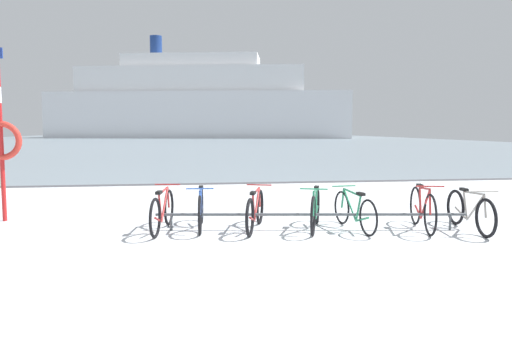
{
  "coord_description": "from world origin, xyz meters",
  "views": [
    {
      "loc": [
        -1.02,
        -4.96,
        1.78
      ],
      "look_at": [
        0.43,
        5.63,
        0.81
      ],
      "focal_mm": 32.72,
      "sensor_mm": 36.0,
      "label": 1
    }
  ],
  "objects_px": {
    "bicycle_1": "(201,209)",
    "bicycle_5": "(422,209)",
    "bicycle_0": "(162,211)",
    "bicycle_6": "(470,211)",
    "bicycle_2": "(255,211)",
    "bicycle_4": "(354,211)",
    "rescue_post": "(1,136)",
    "ferry_ship": "(198,104)",
    "bicycle_3": "(315,210)"
  },
  "relations": [
    {
      "from": "bicycle_0",
      "to": "bicycle_6",
      "type": "bearing_deg",
      "value": -7.42
    },
    {
      "from": "bicycle_1",
      "to": "ferry_ship",
      "type": "relative_size",
      "value": 0.03
    },
    {
      "from": "bicycle_5",
      "to": "bicycle_6",
      "type": "relative_size",
      "value": 0.95
    },
    {
      "from": "bicycle_0",
      "to": "bicycle_1",
      "type": "distance_m",
      "value": 0.67
    },
    {
      "from": "bicycle_6",
      "to": "ferry_ship",
      "type": "relative_size",
      "value": 0.03
    },
    {
      "from": "bicycle_0",
      "to": "bicycle_6",
      "type": "relative_size",
      "value": 0.97
    },
    {
      "from": "bicycle_0",
      "to": "rescue_post",
      "type": "xyz_separation_m",
      "value": [
        -3.07,
        1.33,
        1.28
      ]
    },
    {
      "from": "bicycle_2",
      "to": "bicycle_0",
      "type": "bearing_deg",
      "value": 175.93
    },
    {
      "from": "bicycle_0",
      "to": "ferry_ship",
      "type": "height_order",
      "value": "ferry_ship"
    },
    {
      "from": "bicycle_4",
      "to": "rescue_post",
      "type": "height_order",
      "value": "rescue_post"
    },
    {
      "from": "bicycle_0",
      "to": "bicycle_5",
      "type": "relative_size",
      "value": 1.02
    },
    {
      "from": "bicycle_0",
      "to": "ferry_ship",
      "type": "xyz_separation_m",
      "value": [
        1.69,
        81.8,
        6.07
      ]
    },
    {
      "from": "bicycle_3",
      "to": "ferry_ship",
      "type": "xyz_separation_m",
      "value": [
        -0.96,
        82.03,
        6.06
      ]
    },
    {
      "from": "bicycle_6",
      "to": "rescue_post",
      "type": "height_order",
      "value": "rescue_post"
    },
    {
      "from": "bicycle_4",
      "to": "ferry_ship",
      "type": "xyz_separation_m",
      "value": [
        -1.64,
        82.12,
        6.09
      ]
    },
    {
      "from": "bicycle_2",
      "to": "bicycle_6",
      "type": "xyz_separation_m",
      "value": [
        3.69,
        -0.57,
        0.0
      ]
    },
    {
      "from": "bicycle_1",
      "to": "bicycle_6",
      "type": "bearing_deg",
      "value": -9.73
    },
    {
      "from": "bicycle_3",
      "to": "ferry_ship",
      "type": "distance_m",
      "value": 82.26
    },
    {
      "from": "bicycle_3",
      "to": "bicycle_4",
      "type": "height_order",
      "value": "bicycle_3"
    },
    {
      "from": "bicycle_4",
      "to": "ferry_ship",
      "type": "height_order",
      "value": "ferry_ship"
    },
    {
      "from": "bicycle_0",
      "to": "bicycle_2",
      "type": "bearing_deg",
      "value": -4.07
    },
    {
      "from": "bicycle_6",
      "to": "rescue_post",
      "type": "xyz_separation_m",
      "value": [
        -8.36,
        2.02,
        1.29
      ]
    },
    {
      "from": "bicycle_1",
      "to": "bicycle_5",
      "type": "xyz_separation_m",
      "value": [
        3.85,
        -0.61,
        0.02
      ]
    },
    {
      "from": "bicycle_1",
      "to": "bicycle_4",
      "type": "distance_m",
      "value": 2.7
    },
    {
      "from": "bicycle_5",
      "to": "ferry_ship",
      "type": "bearing_deg",
      "value": 91.96
    },
    {
      "from": "bicycle_6",
      "to": "bicycle_3",
      "type": "bearing_deg",
      "value": 170.3
    },
    {
      "from": "bicycle_4",
      "to": "bicycle_5",
      "type": "height_order",
      "value": "bicycle_5"
    },
    {
      "from": "bicycle_2",
      "to": "bicycle_4",
      "type": "distance_m",
      "value": 1.74
    },
    {
      "from": "bicycle_5",
      "to": "rescue_post",
      "type": "xyz_separation_m",
      "value": [
        -7.58,
        1.84,
        1.25
      ]
    },
    {
      "from": "bicycle_5",
      "to": "ferry_ship",
      "type": "relative_size",
      "value": 0.03
    },
    {
      "from": "bicycle_4",
      "to": "bicycle_3",
      "type": "bearing_deg",
      "value": 172.46
    },
    {
      "from": "bicycle_2",
      "to": "bicycle_4",
      "type": "xyz_separation_m",
      "value": [
        1.73,
        -0.21,
        -0.0
      ]
    },
    {
      "from": "bicycle_1",
      "to": "bicycle_4",
      "type": "bearing_deg",
      "value": -9.22
    },
    {
      "from": "bicycle_1",
      "to": "bicycle_5",
      "type": "bearing_deg",
      "value": -9.03
    },
    {
      "from": "bicycle_4",
      "to": "ferry_ship",
      "type": "bearing_deg",
      "value": 91.14
    },
    {
      "from": "bicycle_1",
      "to": "rescue_post",
      "type": "xyz_separation_m",
      "value": [
        -3.73,
        1.22,
        1.27
      ]
    },
    {
      "from": "bicycle_6",
      "to": "rescue_post",
      "type": "relative_size",
      "value": 0.5
    },
    {
      "from": "bicycle_6",
      "to": "rescue_post",
      "type": "distance_m",
      "value": 8.7
    },
    {
      "from": "bicycle_4",
      "to": "rescue_post",
      "type": "bearing_deg",
      "value": 165.5
    },
    {
      "from": "bicycle_6",
      "to": "bicycle_1",
      "type": "bearing_deg",
      "value": 170.27
    },
    {
      "from": "bicycle_5",
      "to": "bicycle_6",
      "type": "xyz_separation_m",
      "value": [
        0.78,
        -0.18,
        -0.03
      ]
    },
    {
      "from": "bicycle_0",
      "to": "bicycle_4",
      "type": "relative_size",
      "value": 1.01
    },
    {
      "from": "bicycle_2",
      "to": "bicycle_5",
      "type": "bearing_deg",
      "value": -7.69
    },
    {
      "from": "bicycle_3",
      "to": "bicycle_5",
      "type": "distance_m",
      "value": 1.88
    },
    {
      "from": "rescue_post",
      "to": "bicycle_0",
      "type": "bearing_deg",
      "value": -23.39
    },
    {
      "from": "bicycle_5",
      "to": "ferry_ship",
      "type": "height_order",
      "value": "ferry_ship"
    },
    {
      "from": "bicycle_0",
      "to": "rescue_post",
      "type": "bearing_deg",
      "value": 156.61
    },
    {
      "from": "bicycle_0",
      "to": "ferry_ship",
      "type": "relative_size",
      "value": 0.03
    },
    {
      "from": "bicycle_0",
      "to": "bicycle_4",
      "type": "bearing_deg",
      "value": -5.62
    },
    {
      "from": "rescue_post",
      "to": "ferry_ship",
      "type": "bearing_deg",
      "value": 86.61
    }
  ]
}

